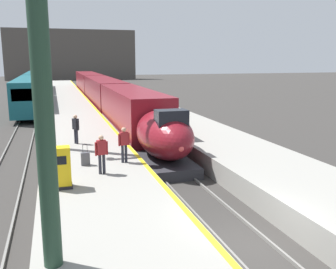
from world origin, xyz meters
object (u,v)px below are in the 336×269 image
object	(u,v)px
station_column_near	(37,13)
ticket_machine_yellow	(61,169)
station_column_mid	(46,45)
passenger_near_edge	(124,142)
regional_train_adjacent	(34,87)
passenger_far_waiting	(76,127)
passenger_mid_platform	(102,151)
rolling_suitcase	(85,159)
highspeed_train_main	(105,93)

from	to	relation	value
station_column_near	ticket_machine_yellow	distance (m)	7.55
station_column_mid	passenger_near_edge	size ratio (longest dim) A/B	5.43
station_column_near	passenger_near_edge	size ratio (longest dim) A/B	5.71
ticket_machine_yellow	regional_train_adjacent	bearing A→B (deg)	93.70
station_column_near	passenger_far_waiting	bearing A→B (deg)	84.20
passenger_far_waiting	passenger_near_edge	bearing A→B (deg)	-68.01
passenger_mid_platform	station_column_near	bearing A→B (deg)	-106.30
passenger_near_edge	rolling_suitcase	size ratio (longest dim) A/B	1.72
regional_train_adjacent	rolling_suitcase	world-z (taller)	regional_train_adjacent
passenger_mid_platform	rolling_suitcase	bearing A→B (deg)	110.12
regional_train_adjacent	passenger_mid_platform	world-z (taller)	regional_train_adjacent
regional_train_adjacent	passenger_near_edge	size ratio (longest dim) A/B	21.66
passenger_far_waiting	regional_train_adjacent	bearing A→B (deg)	96.38
ticket_machine_yellow	passenger_near_edge	bearing A→B (deg)	44.41
passenger_near_edge	passenger_far_waiting	world-z (taller)	same
station_column_near	station_column_mid	world-z (taller)	station_column_near
regional_train_adjacent	ticket_machine_yellow	bearing A→B (deg)	-86.30
station_column_near	station_column_mid	bearing A→B (deg)	90.00
highspeed_train_main	rolling_suitcase	size ratio (longest dim) A/B	57.07
station_column_near	passenger_near_edge	world-z (taller)	station_column_near
passenger_near_edge	ticket_machine_yellow	size ratio (longest dim) A/B	1.06
rolling_suitcase	ticket_machine_yellow	xyz separation A→B (m)	(-1.12, -2.91, 0.44)
station_column_near	rolling_suitcase	xyz separation A→B (m)	(1.47, 8.54, -5.46)
rolling_suitcase	highspeed_train_main	bearing A→B (deg)	80.54
rolling_suitcase	ticket_machine_yellow	size ratio (longest dim) A/B	0.61
station_column_mid	passenger_mid_platform	size ratio (longest dim) A/B	5.43
passenger_mid_platform	rolling_suitcase	distance (m)	1.79
passenger_near_edge	passenger_far_waiting	size ratio (longest dim) A/B	1.00
regional_train_adjacent	passenger_mid_platform	bearing A→B (deg)	-83.64
station_column_near	passenger_mid_platform	world-z (taller)	station_column_near
station_column_mid	passenger_mid_platform	distance (m)	7.49
highspeed_train_main	passenger_mid_platform	bearing A→B (deg)	-97.81
station_column_mid	passenger_near_edge	xyz separation A→B (m)	(3.28, -4.09, -4.53)
highspeed_train_main	station_column_near	world-z (taller)	station_column_near
highspeed_train_main	regional_train_adjacent	size ratio (longest dim) A/B	1.53
regional_train_adjacent	rolling_suitcase	size ratio (longest dim) A/B	37.27
highspeed_train_main	passenger_mid_platform	distance (m)	28.39
highspeed_train_main	regional_train_adjacent	xyz separation A→B (m)	(-8.10, 9.92, 0.17)
station_column_mid	passenger_mid_platform	bearing A→B (deg)	-69.98
ticket_machine_yellow	station_column_mid	bearing A→B (deg)	92.88
rolling_suitcase	passenger_mid_platform	bearing A→B (deg)	-69.88
station_column_mid	ticket_machine_yellow	xyz separation A→B (m)	(0.35, -6.96, -4.78)
passenger_near_edge	ticket_machine_yellow	distance (m)	4.11
highspeed_train_main	passenger_far_waiting	bearing A→B (deg)	-101.77
station_column_near	passenger_mid_platform	distance (m)	8.70
station_column_near	passenger_mid_platform	size ratio (longest dim) A/B	5.71
regional_train_adjacent	rolling_suitcase	xyz separation A→B (m)	(3.67, -36.49, -0.77)
passenger_mid_platform	ticket_machine_yellow	distance (m)	2.18
station_column_mid	passenger_near_edge	distance (m)	6.93
station_column_mid	station_column_near	bearing A→B (deg)	-90.00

